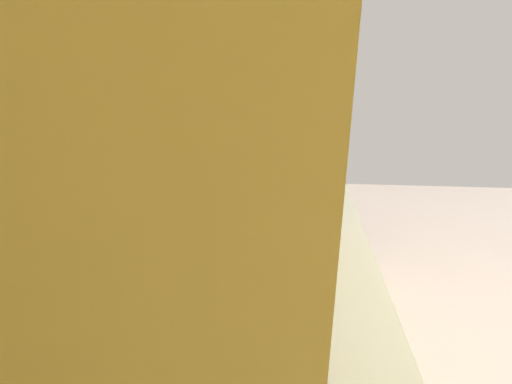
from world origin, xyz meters
The scene contains 6 objects.
wall_back centered at (0.00, 1.47, 1.33)m, with size 3.78×0.12×2.66m, color #F1CB82.
counter_run centered at (-0.34, 1.09, 0.46)m, with size 2.97×0.67×0.91m.
oven_range centered at (1.46, 1.08, 0.47)m, with size 0.63×0.69×1.09m.
microwave centered at (0.34, 1.11, 1.06)m, with size 0.53×0.35×0.31m.
bowl centered at (-0.41, 1.01, 0.94)m, with size 0.16×0.16×0.06m.
kettle centered at (-0.13, 1.01, 0.98)m, with size 0.16×0.12×0.16m.
Camera 1 is at (-1.58, 1.11, 1.69)m, focal length 27.69 mm.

